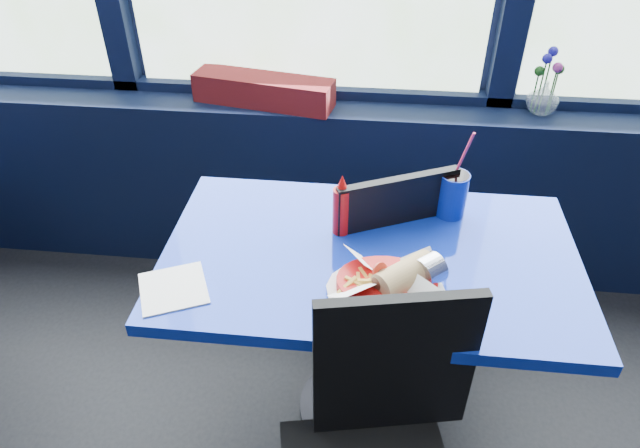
{
  "coord_description": "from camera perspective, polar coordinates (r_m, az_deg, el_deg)",
  "views": [
    {
      "loc": [
        0.29,
        0.72,
        1.81
      ],
      "look_at": [
        0.16,
        1.98,
        0.86
      ],
      "focal_mm": 32.0,
      "sensor_mm": 36.0,
      "label": 1
    }
  ],
  "objects": [
    {
      "name": "window_sill",
      "position": [
        2.58,
        -1.29,
        3.94
      ],
      "size": [
        5.0,
        0.26,
        0.8
      ],
      "primitive_type": "cube",
      "color": "black",
      "rests_on": "ground"
    },
    {
      "name": "near_table",
      "position": [
        1.78,
        4.74,
        -7.38
      ],
      "size": [
        1.2,
        0.7,
        0.75
      ],
      "color": "black",
      "rests_on": "ground"
    },
    {
      "name": "chair_near_front",
      "position": [
        1.51,
        5.95,
        -21.24
      ],
      "size": [
        0.5,
        0.5,
        0.93
      ],
      "rotation": [
        0.0,
        0.0,
        0.2
      ],
      "color": "black",
      "rests_on": "ground"
    },
    {
      "name": "chair_near_back",
      "position": [
        2.01,
        8.44,
        -3.24
      ],
      "size": [
        0.55,
        0.55,
        0.91
      ],
      "rotation": [
        0.0,
        0.0,
        3.58
      ],
      "color": "black",
      "rests_on": "ground"
    },
    {
      "name": "planter_box",
      "position": [
        2.37,
        -5.67,
        13.17
      ],
      "size": [
        0.59,
        0.25,
        0.11
      ],
      "primitive_type": "cube",
      "rotation": [
        0.0,
        0.0,
        -0.19
      ],
      "color": "maroon",
      "rests_on": "window_sill"
    },
    {
      "name": "flower_vase",
      "position": [
        2.44,
        21.49,
        12.0
      ],
      "size": [
        0.15,
        0.16,
        0.26
      ],
      "rotation": [
        0.0,
        0.0,
        0.25
      ],
      "color": "silver",
      "rests_on": "window_sill"
    },
    {
      "name": "food_basket",
      "position": [
        1.51,
        6.91,
        -5.97
      ],
      "size": [
        0.33,
        0.33,
        0.1
      ],
      "rotation": [
        0.0,
        0.0,
        0.29
      ],
      "color": "#B40E0C",
      "rests_on": "near_table"
    },
    {
      "name": "ketchup_bottle",
      "position": [
        1.68,
        2.17,
        1.66
      ],
      "size": [
        0.05,
        0.05,
        0.2
      ],
      "color": "#B40E0C",
      "rests_on": "near_table"
    },
    {
      "name": "soda_cup",
      "position": [
        1.81,
        13.11,
        2.98
      ],
      "size": [
        0.09,
        0.09,
        0.31
      ],
      "rotation": [
        0.0,
        0.0,
        -0.0
      ],
      "color": "navy",
      "rests_on": "near_table"
    },
    {
      "name": "napkin",
      "position": [
        1.59,
        -14.46,
        -6.25
      ],
      "size": [
        0.23,
        0.23,
        0.0
      ],
      "primitive_type": "cube",
      "rotation": [
        0.0,
        0.0,
        0.43
      ],
      "color": "white",
      "rests_on": "near_table"
    }
  ]
}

